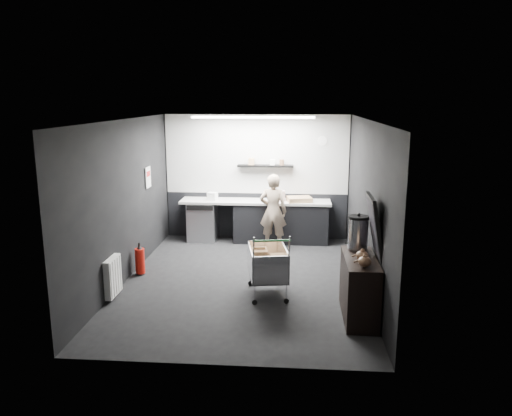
{
  "coord_description": "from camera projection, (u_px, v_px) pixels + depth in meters",
  "views": [
    {
      "loc": [
        0.83,
        -7.97,
        3.04
      ],
      "look_at": [
        0.17,
        0.4,
        1.18
      ],
      "focal_mm": 35.0,
      "sensor_mm": 36.0,
      "label": 1
    }
  ],
  "objects": [
    {
      "name": "floating_shelf",
      "position": [
        265.0,
        166.0,
        10.67
      ],
      "size": [
        1.2,
        0.22,
        0.04
      ],
      "primitive_type": "cube",
      "color": "black",
      "rests_on": "wall_back"
    },
    {
      "name": "kitchen_wall_panel",
      "position": [
        256.0,
        154.0,
        10.74
      ],
      "size": [
        3.95,
        0.02,
        1.7
      ],
      "primitive_type": "cube",
      "color": "beige",
      "rests_on": "wall_back"
    },
    {
      "name": "wall_back",
      "position": [
        257.0,
        177.0,
        10.87
      ],
      "size": [
        5.5,
        0.0,
        5.5
      ],
      "primitive_type": "plane",
      "rotation": [
        1.57,
        0.0,
        0.0
      ],
      "color": "black",
      "rests_on": "floor"
    },
    {
      "name": "prep_counter",
      "position": [
        262.0,
        221.0,
        10.73
      ],
      "size": [
        3.2,
        0.61,
        0.9
      ],
      "color": "black",
      "rests_on": "floor"
    },
    {
      "name": "ceiling",
      "position": [
        243.0,
        120.0,
        7.9
      ],
      "size": [
        5.5,
        5.5,
        0.0
      ],
      "primitive_type": "plane",
      "rotation": [
        3.14,
        0.0,
        0.0
      ],
      "color": "silver",
      "rests_on": "wall_back"
    },
    {
      "name": "fire_extinguisher",
      "position": [
        140.0,
        260.0,
        8.73
      ],
      "size": [
        0.17,
        0.17,
        0.55
      ],
      "color": "red",
      "rests_on": "floor"
    },
    {
      "name": "radiator",
      "position": [
        113.0,
        277.0,
        7.68
      ],
      "size": [
        0.1,
        0.5,
        0.6
      ],
      "primitive_type": "cube",
      "color": "white",
      "rests_on": "wall_left"
    },
    {
      "name": "wall_right",
      "position": [
        367.0,
        205.0,
        8.04
      ],
      "size": [
        0.0,
        5.5,
        5.5
      ],
      "primitive_type": "plane",
      "rotation": [
        1.57,
        0.0,
        -1.57
      ],
      "color": "black",
      "rests_on": "floor"
    },
    {
      "name": "wall_front",
      "position": [
        218.0,
        254.0,
        5.51
      ],
      "size": [
        5.5,
        0.0,
        5.5
      ],
      "primitive_type": "plane",
      "rotation": [
        -1.57,
        0.0,
        0.0
      ],
      "color": "black",
      "rests_on": "floor"
    },
    {
      "name": "poster_red_band",
      "position": [
        148.0,
        174.0,
        9.55
      ],
      "size": [
        0.02,
        0.22,
        0.1
      ],
      "primitive_type": "cube",
      "color": "red",
      "rests_on": "poster"
    },
    {
      "name": "pink_tub",
      "position": [
        280.0,
        196.0,
        10.58
      ],
      "size": [
        0.22,
        0.22,
        0.22
      ],
      "primitive_type": "cylinder",
      "color": "beige",
      "rests_on": "prep_counter"
    },
    {
      "name": "floor",
      "position": [
        244.0,
        281.0,
        8.48
      ],
      "size": [
        5.5,
        5.5,
        0.0
      ],
      "primitive_type": "plane",
      "color": "black",
      "rests_on": "ground"
    },
    {
      "name": "sideboard",
      "position": [
        360.0,
        279.0,
        7.0
      ],
      "size": [
        0.5,
        1.17,
        1.75
      ],
      "color": "black",
      "rests_on": "floor"
    },
    {
      "name": "white_container",
      "position": [
        212.0,
        196.0,
        10.65
      ],
      "size": [
        0.23,
        0.2,
        0.17
      ],
      "primitive_type": "cube",
      "rotation": [
        0.0,
        0.0,
        -0.3
      ],
      "color": "white",
      "rests_on": "prep_counter"
    },
    {
      "name": "dado_panel",
      "position": [
        256.0,
        215.0,
        11.03
      ],
      "size": [
        3.95,
        0.02,
        1.0
      ],
      "primitive_type": "cube",
      "color": "black",
      "rests_on": "wall_back"
    },
    {
      "name": "wall_clock",
      "position": [
        322.0,
        141.0,
        10.56
      ],
      "size": [
        0.2,
        0.03,
        0.2
      ],
      "primitive_type": "cylinder",
      "rotation": [
        1.57,
        0.0,
        0.0
      ],
      "color": "white",
      "rests_on": "wall_back"
    },
    {
      "name": "shopping_cart",
      "position": [
        267.0,
        264.0,
        7.8
      ],
      "size": [
        0.71,
        1.03,
        1.04
      ],
      "color": "silver",
      "rests_on": "floor"
    },
    {
      "name": "person",
      "position": [
        273.0,
        211.0,
        10.2
      ],
      "size": [
        0.61,
        0.44,
        1.54
      ],
      "primitive_type": "imported",
      "rotation": [
        0.0,
        0.0,
        3.01
      ],
      "color": "beige",
      "rests_on": "floor"
    },
    {
      "name": "wall_left",
      "position": [
        125.0,
        201.0,
        8.34
      ],
      "size": [
        0.0,
        5.5,
        5.5
      ],
      "primitive_type": "plane",
      "rotation": [
        1.57,
        0.0,
        1.57
      ],
      "color": "black",
      "rests_on": "floor"
    },
    {
      "name": "cardboard_box",
      "position": [
        299.0,
        199.0,
        10.51
      ],
      "size": [
        0.57,
        0.48,
        0.1
      ],
      "primitive_type": "cube",
      "rotation": [
        0.0,
        0.0,
        0.22
      ],
      "color": "#A88359",
      "rests_on": "prep_counter"
    },
    {
      "name": "poster",
      "position": [
        148.0,
        177.0,
        9.56
      ],
      "size": [
        0.02,
        0.3,
        0.4
      ],
      "primitive_type": "cube",
      "color": "silver",
      "rests_on": "wall_left"
    },
    {
      "name": "ceiling_strip",
      "position": [
        253.0,
        117.0,
        9.71
      ],
      "size": [
        2.4,
        0.2,
        0.04
      ],
      "primitive_type": "cube",
      "color": "white",
      "rests_on": "ceiling"
    }
  ]
}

